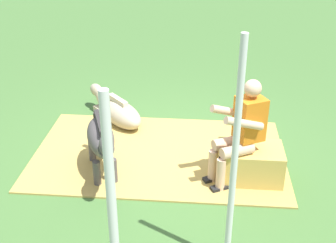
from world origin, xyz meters
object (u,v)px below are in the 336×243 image
Objects in this scene: hay_bale at (250,164)px; pony_standing at (101,140)px; tent_pole_left at (234,163)px; person_seated at (241,129)px; pony_lying at (118,111)px.

hay_bale is 0.60× the size of pony_standing.
pony_standing is at bearing -41.92° from tent_pole_left.
person_seated is 0.58× the size of tent_pole_left.
hay_bale is 1.71m from tent_pole_left.
tent_pole_left reaches higher than pony_standing.
person_seated is at bearing -96.85° from tent_pole_left.
tent_pole_left is at bearing 83.15° from person_seated.
pony_standing is 1.11× the size of pony_lying.
person_seated reaches higher than pony_lying.
hay_bale is at bearing -102.46° from tent_pole_left.
pony_standing is at bearing 93.53° from pony_lying.
tent_pole_left reaches higher than pony_lying.
hay_bale is 0.34× the size of tent_pole_left.
hay_bale is 0.53m from person_seated.
pony_standing is 0.58× the size of tent_pole_left.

